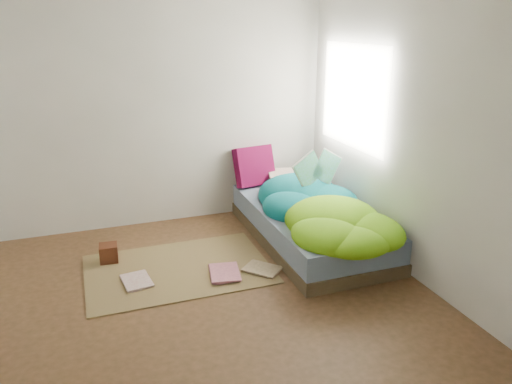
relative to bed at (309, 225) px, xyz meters
The scene contains 12 objects.
ground 1.43m from the bed, 149.45° to the right, with size 3.50×3.50×0.00m, color #3F2D18.
room_walls 2.02m from the bed, 149.42° to the right, with size 3.54×3.54×2.62m.
bed is the anchor object (origin of this frame).
duvet 0.41m from the bed, 90.00° to the right, with size 0.96×1.84×0.34m, color navy, non-canonical shape.
rug 1.39m from the bed, behind, with size 1.60×1.10×0.01m, color brown.
pillow_floral 0.76m from the bed, 76.27° to the left, with size 0.62×0.38×0.14m, color white.
pillow_magenta 1.03m from the bed, 105.92° to the left, with size 0.44×0.14×0.44m, color #4D0526.
open_book 0.67m from the bed, 36.26° to the left, with size 0.47×0.10×0.29m, color green, non-canonical shape.
wooden_box 1.95m from the bed, behind, with size 0.16×0.16×0.16m, color #3C170D.
floor_book_a 1.89m from the bed, behind, with size 0.22×0.31×0.02m, color beige.
floor_book_b 1.21m from the bed, 160.55° to the right, with size 0.26×0.34×0.03m, color #C06E7F.
floor_book_c 0.94m from the bed, 144.75° to the right, with size 0.23×0.31×0.02m, color tan.
Camera 1 is at (-0.84, -3.44, 2.12)m, focal length 35.00 mm.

